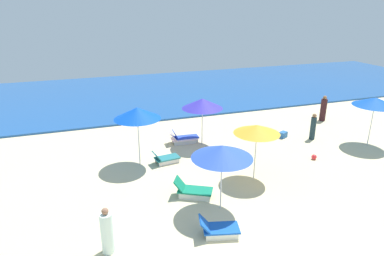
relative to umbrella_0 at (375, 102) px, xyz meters
name	(u,v)px	position (x,y,z in m)	size (l,w,h in m)	color
ocean	(139,93)	(-9.71, 15.14, -2.36)	(60.00, 15.36, 0.12)	#1E5096
umbrella_0	(375,102)	(0.00, 0.00, 0.00)	(2.25, 2.25, 2.64)	silver
umbrella_1	(222,152)	(-10.08, -3.12, -0.09)	(2.22, 2.22, 2.57)	silver
lounge_chair_1_0	(192,190)	(-10.80, -1.96, -2.13)	(1.63, 1.30, 0.74)	silver
lounge_chair_1_1	(218,228)	(-10.79, -4.54, -2.15)	(1.45, 0.97, 0.67)	silver
umbrella_2	(137,113)	(-12.22, 1.61, 0.14)	(2.15, 2.15, 2.82)	silver
lounge_chair_2_0	(165,158)	(-11.04, 1.35, -2.17)	(1.33, 0.78, 0.64)	silver
umbrella_4	(202,103)	(-8.55, 2.96, -0.11)	(2.17, 2.17, 2.58)	silver
lounge_chair_4_0	(185,137)	(-9.34, 3.61, -2.16)	(1.47, 0.69, 0.71)	silver
lounge_chair_4_1	(182,139)	(-9.54, 3.49, -2.17)	(1.57, 0.77, 0.72)	silver
umbrella_5	(257,129)	(-7.74, -1.39, -0.13)	(1.97, 1.97, 2.48)	silver
beachgoer_1	(107,232)	(-14.30, -4.18, -1.71)	(0.42, 0.42, 1.56)	white
beachgoer_3	(313,127)	(-2.39, 1.65, -1.70)	(0.42, 0.42, 1.51)	#1F333B
beachgoer_5	(323,109)	(0.34, 4.17, -1.64)	(0.48, 0.48, 1.68)	#36191D
beach_ball_1	(314,157)	(-3.99, -0.65, -2.29)	(0.25, 0.25, 0.25)	#F12E35
cooler_box_2	(283,135)	(-3.79, 2.39, -2.25)	(0.48, 0.32, 0.33)	#2963A6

